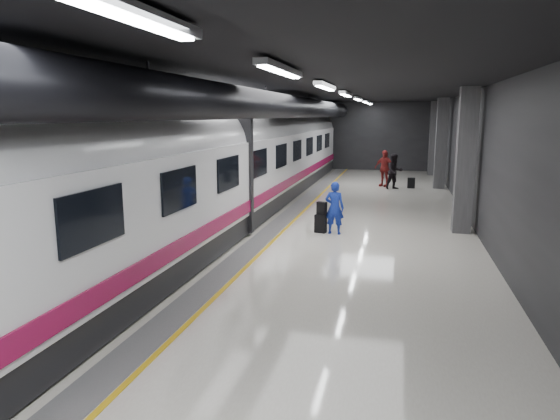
# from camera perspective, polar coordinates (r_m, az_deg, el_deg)

# --- Properties ---
(ground) EXTENTS (40.00, 40.00, 0.00)m
(ground) POSITION_cam_1_polar(r_m,az_deg,el_deg) (15.03, 3.23, -3.28)
(ground) COLOR silver
(ground) RESTS_ON ground
(platform_hall) EXTENTS (10.02, 40.02, 4.51)m
(platform_hall) POSITION_cam_1_polar(r_m,az_deg,el_deg) (15.57, 2.96, 10.37)
(platform_hall) COLOR black
(platform_hall) RESTS_ON ground
(train) EXTENTS (3.05, 38.00, 4.05)m
(train) POSITION_cam_1_polar(r_m,az_deg,el_deg) (15.57, -8.57, 4.85)
(train) COLOR black
(train) RESTS_ON ground
(traveler_main) EXTENTS (0.64, 0.45, 1.64)m
(traveler_main) POSITION_cam_1_polar(r_m,az_deg,el_deg) (15.55, 6.25, 0.25)
(traveler_main) COLOR blue
(traveler_main) RESTS_ON ground
(suitcase_main) EXTENTS (0.39, 0.30, 0.58)m
(suitcase_main) POSITION_cam_1_polar(r_m,az_deg,el_deg) (15.76, 4.67, -1.56)
(suitcase_main) COLOR black
(suitcase_main) RESTS_ON ground
(shoulder_bag) EXTENTS (0.34, 0.27, 0.40)m
(shoulder_bag) POSITION_cam_1_polar(r_m,az_deg,el_deg) (15.69, 4.80, 0.21)
(shoulder_bag) COLOR black
(shoulder_bag) RESTS_ON suitcase_main
(traveler_far_a) EXTENTS (1.09, 1.02, 1.78)m
(traveler_far_a) POSITION_cam_1_polar(r_m,az_deg,el_deg) (25.62, 12.97, 4.32)
(traveler_far_a) COLOR black
(traveler_far_a) RESTS_ON ground
(traveler_far_b) EXTENTS (1.19, 0.92, 1.88)m
(traveler_far_b) POSITION_cam_1_polar(r_m,az_deg,el_deg) (26.53, 11.82, 4.69)
(traveler_far_b) COLOR #9C2C16
(traveler_far_b) RESTS_ON ground
(suitcase_far) EXTENTS (0.37, 0.26, 0.53)m
(suitcase_far) POSITION_cam_1_polar(r_m,az_deg,el_deg) (26.24, 14.76, 3.01)
(suitcase_far) COLOR black
(suitcase_far) RESTS_ON ground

